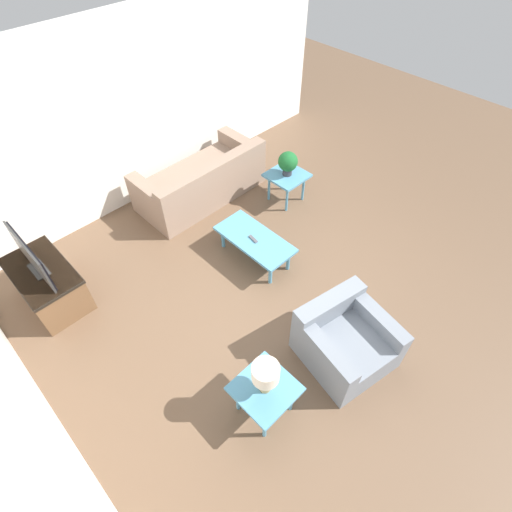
% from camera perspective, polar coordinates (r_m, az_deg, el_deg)
% --- Properties ---
extents(ground_plane, '(14.00, 14.00, 0.00)m').
position_cam_1_polar(ground_plane, '(5.35, 4.80, -4.46)').
color(ground_plane, brown).
extents(wall_back, '(7.20, 0.12, 2.70)m').
position_cam_1_polar(wall_back, '(3.53, -31.15, -18.05)').
color(wall_back, white).
rests_on(wall_back, ground_plane).
extents(wall_right, '(0.12, 7.20, 2.70)m').
position_cam_1_polar(wall_right, '(6.39, -16.36, 19.26)').
color(wall_right, white).
rests_on(wall_right, ground_plane).
extents(sofa, '(0.97, 2.04, 0.78)m').
position_cam_1_polar(sofa, '(6.55, -7.72, 10.49)').
color(sofa, gray).
rests_on(sofa, ground_plane).
extents(armchair, '(1.07, 1.05, 0.71)m').
position_cam_1_polar(armchair, '(4.65, 12.51, -11.64)').
color(armchair, slate).
rests_on(armchair, ground_plane).
extents(coffee_table, '(1.13, 0.53, 0.38)m').
position_cam_1_polar(coffee_table, '(5.44, -0.19, 2.25)').
color(coffee_table, teal).
rests_on(coffee_table, ground_plane).
extents(side_table_plant, '(0.57, 0.57, 0.49)m').
position_cam_1_polar(side_table_plant, '(6.36, 4.43, 11.06)').
color(side_table_plant, teal).
rests_on(side_table_plant, ground_plane).
extents(side_table_lamp, '(0.57, 0.57, 0.49)m').
position_cam_1_polar(side_table_lamp, '(4.13, 1.27, -18.72)').
color(side_table_lamp, teal).
rests_on(side_table_lamp, ground_plane).
extents(tv_stand_chest, '(1.07, 0.62, 0.55)m').
position_cam_1_polar(tv_stand_chest, '(5.63, -27.62, -3.50)').
color(tv_stand_chest, brown).
rests_on(tv_stand_chest, ground_plane).
extents(television, '(0.96, 0.16, 0.50)m').
position_cam_1_polar(television, '(5.30, -29.51, -0.10)').
color(television, '#2D2D2D').
rests_on(television, tv_stand_chest).
extents(potted_plant, '(0.30, 0.30, 0.39)m').
position_cam_1_polar(potted_plant, '(6.20, 4.58, 13.20)').
color(potted_plant, '#333338').
rests_on(potted_plant, side_table_plant).
extents(table_lamp, '(0.26, 0.26, 0.41)m').
position_cam_1_polar(table_lamp, '(3.81, 1.37, -16.60)').
color(table_lamp, '#997F4C').
rests_on(table_lamp, side_table_lamp).
extents(remote_control, '(0.16, 0.06, 0.02)m').
position_cam_1_polar(remote_control, '(5.38, -0.41, 2.45)').
color(remote_control, '#4C4C51').
rests_on(remote_control, coffee_table).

